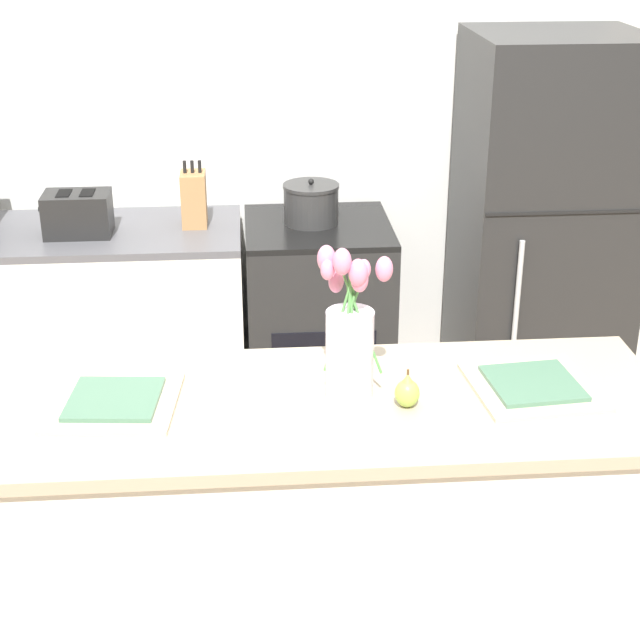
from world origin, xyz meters
TOP-DOWN VIEW (x-y plane):
  - back_wall at (0.00, 2.00)m, footprint 5.20×0.08m
  - kitchen_island at (0.00, 0.00)m, footprint 1.80×0.66m
  - back_counter at (-1.06, 1.60)m, footprint 1.68×0.60m
  - stove_range at (0.10, 1.60)m, footprint 0.60×0.61m
  - refrigerator at (1.05, 1.60)m, footprint 0.68×0.67m
  - flower_vase at (0.06, 0.03)m, footprint 0.19×0.14m
  - pear_figurine at (0.20, -0.04)m, footprint 0.06×0.06m
  - plate_setting_left at (-0.55, 0.02)m, footprint 0.35×0.35m
  - plate_setting_right at (0.55, 0.02)m, footprint 0.35×0.35m
  - toaster at (-0.86, 1.55)m, footprint 0.28×0.18m
  - cooking_pot at (0.07, 1.62)m, footprint 0.23×0.23m
  - knife_block at (-0.40, 1.63)m, footprint 0.10×0.14m

SIDE VIEW (x-z plane):
  - stove_range at x=0.10m, z-range 0.00..0.90m
  - back_counter at x=-1.06m, z-range 0.00..0.90m
  - kitchen_island at x=0.00m, z-range 0.00..0.95m
  - refrigerator at x=1.05m, z-range 0.00..1.66m
  - plate_setting_left at x=-0.55m, z-range 0.94..0.97m
  - plate_setting_right at x=0.55m, z-range 0.94..0.97m
  - cooking_pot at x=0.07m, z-range 0.89..1.07m
  - toaster at x=-0.86m, z-range 0.90..1.07m
  - pear_figurine at x=0.20m, z-range 0.93..1.04m
  - knife_block at x=-0.40m, z-range 0.87..1.14m
  - flower_vase at x=0.06m, z-range 0.90..1.32m
  - back_wall at x=0.00m, z-range 0.00..2.70m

